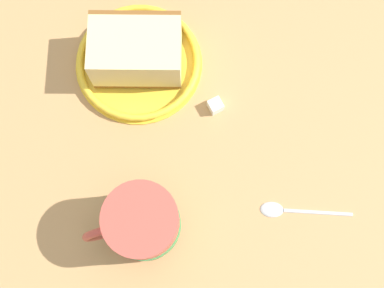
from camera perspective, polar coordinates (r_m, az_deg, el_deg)
The scene contains 6 objects.
ground_plane at distance 68.18cm, azimuth -3.56°, elevation 3.13°, with size 132.83×132.83×3.66cm, color tan.
small_plate at distance 68.41cm, azimuth -6.15°, elevation 9.34°, with size 17.29×17.29×1.55cm.
cake_slice at distance 65.74cm, azimuth -6.43°, elevation 10.61°, with size 8.95×12.27×6.40cm.
tea_mug at distance 59.11cm, azimuth -6.01°, elevation -9.00°, with size 8.70×10.94×9.88cm.
teaspoon at distance 64.36cm, azimuth 10.82°, elevation -7.48°, with size 2.10×11.78×0.80cm.
sugar_cube at distance 65.80cm, azimuth 2.72°, elevation 4.42°, with size 1.69×1.69×1.69cm, color white.
Camera 1 is at (19.59, 6.12, 63.19)cm, focal length 46.40 mm.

